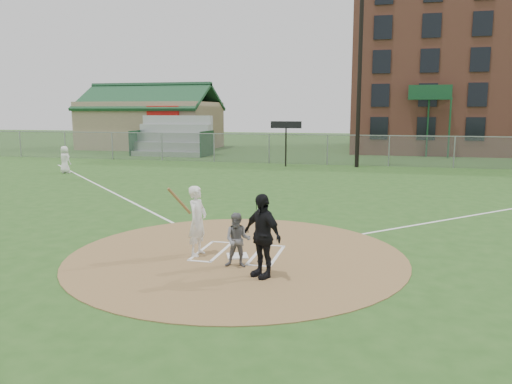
% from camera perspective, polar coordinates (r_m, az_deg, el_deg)
% --- Properties ---
extents(ground, '(140.00, 140.00, 0.00)m').
position_cam_1_polar(ground, '(12.62, -2.19, -7.27)').
color(ground, '#274F1B').
rests_on(ground, ground).
extents(dirt_circle, '(8.40, 8.40, 0.02)m').
position_cam_1_polar(dirt_circle, '(12.62, -2.19, -7.22)').
color(dirt_circle, olive).
rests_on(dirt_circle, ground).
extents(home_plate, '(0.65, 0.65, 0.03)m').
position_cam_1_polar(home_plate, '(12.46, -2.14, -7.30)').
color(home_plate, white).
rests_on(home_plate, dirt_circle).
extents(foul_line_third, '(17.04, 17.04, 0.01)m').
position_cam_1_polar(foul_line_third, '(24.31, -16.89, 0.39)').
color(foul_line_third, white).
rests_on(foul_line_third, ground).
extents(catcher, '(0.67, 0.55, 1.27)m').
position_cam_1_polar(catcher, '(11.51, -2.10, -5.51)').
color(catcher, slate).
rests_on(catcher, dirt_circle).
extents(umpire, '(1.14, 0.97, 1.83)m').
position_cam_1_polar(umpire, '(10.77, 0.68, -4.99)').
color(umpire, black).
rests_on(umpire, dirt_circle).
extents(ondeck_player, '(0.88, 0.69, 1.57)m').
position_cam_1_polar(ondeck_player, '(31.04, -21.00, 3.47)').
color(ondeck_player, white).
rests_on(ondeck_player, ground).
extents(batters_boxes, '(2.08, 1.88, 0.01)m').
position_cam_1_polar(batters_boxes, '(12.75, -2.01, -6.97)').
color(batters_boxes, white).
rests_on(batters_boxes, dirt_circle).
extents(batter_at_plate, '(0.79, 0.97, 1.78)m').
position_cam_1_polar(batter_at_plate, '(12.46, -6.72, -3.26)').
color(batter_at_plate, white).
rests_on(batter_at_plate, dirt_circle).
extents(outfield_fence, '(56.08, 0.08, 2.03)m').
position_cam_1_polar(outfield_fence, '(33.89, 8.16, 4.82)').
color(outfield_fence, slate).
rests_on(outfield_fence, ground).
extents(bleachers, '(6.08, 3.20, 3.20)m').
position_cam_1_polar(bleachers, '(41.26, -9.58, 6.37)').
color(bleachers, '#B7BABF').
rests_on(bleachers, ground).
extents(clubhouse, '(12.20, 8.71, 6.23)m').
position_cam_1_polar(clubhouse, '(49.48, -11.82, 7.69)').
color(clubhouse, tan).
rests_on(clubhouse, ground).
extents(light_pole, '(1.20, 0.30, 12.22)m').
position_cam_1_polar(light_pole, '(32.79, 11.80, 14.37)').
color(light_pole, black).
rests_on(light_pole, ground).
extents(scoreboard_sign, '(2.00, 0.10, 2.93)m').
position_cam_1_polar(scoreboard_sign, '(32.38, 3.45, 7.13)').
color(scoreboard_sign, black).
rests_on(scoreboard_sign, ground).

